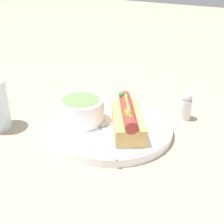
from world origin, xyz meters
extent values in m
plane|color=tan|center=(0.00, 0.00, 0.00)|extent=(4.00, 4.00, 0.00)
cylinder|color=white|center=(0.00, 0.00, 0.01)|extent=(0.27, 0.27, 0.02)
cube|color=tan|center=(0.00, -0.04, 0.04)|extent=(0.16, 0.14, 0.04)
cylinder|color=#9E332D|center=(0.00, -0.04, 0.06)|extent=(0.14, 0.11, 0.03)
sphere|color=orange|center=(-0.03, -0.06, 0.08)|extent=(0.02, 0.02, 0.02)
sphere|color=#518C2D|center=(-0.03, -0.05, 0.08)|extent=(0.01, 0.01, 0.01)
sphere|color=#518C2D|center=(-0.04, -0.06, 0.08)|extent=(0.01, 0.01, 0.01)
sphere|color=#387A28|center=(0.04, 0.00, 0.08)|extent=(0.01, 0.01, 0.01)
sphere|color=#518C2D|center=(0.04, -0.01, 0.08)|extent=(0.01, 0.01, 0.01)
cylinder|color=gold|center=(0.00, -0.04, 0.08)|extent=(0.09, 0.06, 0.01)
cylinder|color=white|center=(-0.02, 0.07, 0.05)|extent=(0.10, 0.10, 0.05)
cylinder|color=#66844C|center=(-0.02, 0.07, 0.07)|extent=(0.09, 0.09, 0.01)
cube|color=#B7B7BC|center=(-0.07, -0.03, 0.02)|extent=(0.09, 0.09, 0.00)
ellipsoid|color=#B7B7BC|center=(-0.01, 0.02, 0.02)|extent=(0.05, 0.05, 0.01)
cylinder|color=silver|center=(0.15, -0.12, 0.02)|extent=(0.03, 0.03, 0.05)
sphere|color=silver|center=(0.15, -0.12, 0.06)|extent=(0.03, 0.03, 0.03)
camera|label=1|loc=(-0.52, -0.31, 0.36)|focal=50.00mm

